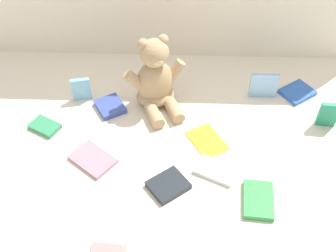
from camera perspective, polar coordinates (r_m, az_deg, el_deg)
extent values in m
plane|color=silver|center=(1.51, 1.01, 0.06)|extent=(3.20, 3.20, 0.00)
ellipsoid|color=tan|center=(1.55, -1.73, 5.74)|extent=(0.16, 0.15, 0.17)
ellipsoid|color=tan|center=(1.58, -1.63, 4.07)|extent=(0.17, 0.16, 0.06)
sphere|color=tan|center=(1.46, -1.78, 9.48)|extent=(0.13, 0.13, 0.10)
ellipsoid|color=beige|center=(1.44, -1.28, 8.44)|extent=(0.05, 0.04, 0.03)
sphere|color=tan|center=(1.44, -3.26, 10.59)|extent=(0.05, 0.05, 0.04)
sphere|color=tan|center=(1.46, -0.65, 11.16)|extent=(0.05, 0.05, 0.04)
cylinder|color=tan|center=(1.51, -4.29, 5.88)|extent=(0.09, 0.06, 0.09)
cylinder|color=tan|center=(1.54, 0.85, 7.11)|extent=(0.09, 0.06, 0.09)
cylinder|color=tan|center=(1.51, -1.79, 1.39)|extent=(0.08, 0.11, 0.05)
cylinder|color=tan|center=(1.53, 0.80, 2.07)|extent=(0.08, 0.11, 0.05)
cube|color=green|center=(1.33, 11.66, -9.40)|extent=(0.10, 0.14, 0.02)
cube|color=#3A4EA9|center=(1.58, -7.54, 2.53)|extent=(0.13, 0.13, 0.02)
cube|color=blue|center=(1.69, 16.46, 4.23)|extent=(0.15, 0.14, 0.02)
cube|color=#B28090|center=(1.42, -9.74, -4.29)|extent=(0.17, 0.16, 0.01)
cube|color=yellow|center=(1.46, 5.10, -1.89)|extent=(0.15, 0.16, 0.01)
cube|color=#88B6E4|center=(1.62, 12.33, 5.15)|extent=(0.10, 0.02, 0.10)
cube|color=#232A31|center=(1.33, 0.03, -7.71)|extent=(0.14, 0.14, 0.02)
cube|color=silver|center=(1.38, 6.23, -5.76)|extent=(0.15, 0.12, 0.01)
cube|color=#7BB8DC|center=(1.61, -11.24, 4.70)|extent=(0.07, 0.03, 0.09)
cube|color=#248E67|center=(1.57, 20.11, 1.38)|extent=(0.07, 0.03, 0.11)
cube|color=#35905E|center=(1.55, -15.74, -0.06)|extent=(0.12, 0.10, 0.02)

